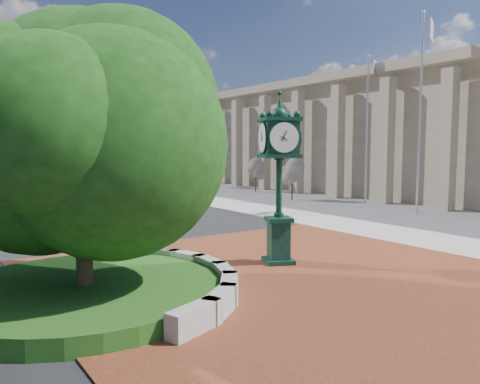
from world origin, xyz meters
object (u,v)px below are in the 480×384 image
(post_clock, at_px, (279,172))
(parked_car, at_px, (27,178))
(flagpole_a, at_px, (420,112))
(street_lamp_near, at_px, (106,130))
(flagpole_b, at_px, (367,128))

(post_clock, relative_size, parked_car, 1.17)
(flagpole_a, xyz_separation_m, street_lamp_near, (-7.90, 23.81, -0.32))
(flagpole_b, bearing_deg, post_clock, -148.07)
(parked_car, relative_size, street_lamp_near, 0.51)
(parked_car, xyz_separation_m, street_lamp_near, (4.88, -7.30, 4.17))
(parked_car, relative_size, flagpole_b, 0.47)
(parked_car, bearing_deg, flagpole_b, -80.74)
(parked_car, xyz_separation_m, flagpole_b, (14.85, -26.02, 3.93))
(flagpole_a, bearing_deg, street_lamp_near, 108.36)
(flagpole_a, height_order, street_lamp_near, flagpole_a)
(parked_car, bearing_deg, flagpole_a, -88.11)
(parked_car, height_order, street_lamp_near, street_lamp_near)
(street_lamp_near, bearing_deg, flagpole_b, -61.97)
(post_clock, xyz_separation_m, parked_car, (-0.53, 34.94, -2.00))
(street_lamp_near, bearing_deg, flagpole_a, -71.64)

